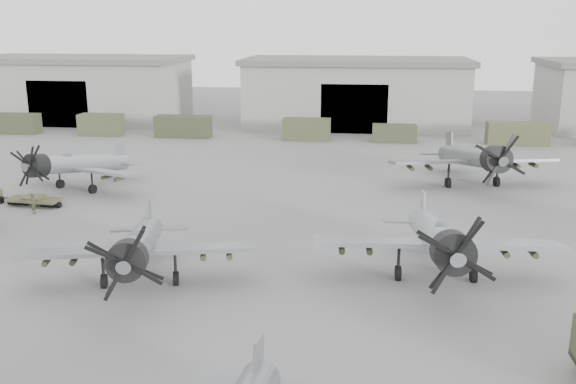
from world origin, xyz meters
name	(u,v)px	position (x,y,z in m)	size (l,w,h in m)	color
ground	(314,361)	(0.00, 0.00, 0.00)	(220.00, 220.00, 0.00)	slate
hangar_left	(80,88)	(-38.00, 61.96, 4.37)	(29.00, 14.80, 8.70)	#99988F
hangar_center	(356,92)	(0.00, 61.96, 4.37)	(29.00, 14.80, 8.70)	#99988F
support_truck_0	(15,124)	(-41.20, 50.00, 1.21)	(5.96, 2.20, 2.42)	#373A26
support_truck_1	(101,125)	(-30.14, 50.00, 1.29)	(5.15, 2.20, 2.57)	#41472E
support_truck_2	(183,127)	(-19.97, 50.00, 1.27)	(6.56, 2.20, 2.54)	#363A26
support_truck_3	(307,129)	(-5.28, 50.00, 1.25)	(5.44, 2.20, 2.49)	#44462E
support_truck_4	(394,133)	(4.76, 50.00, 0.98)	(4.99, 2.20, 1.96)	#3B412A
support_truck_5	(517,133)	(18.25, 50.00, 1.25)	(6.63, 2.20, 2.51)	#4A4A30
aircraft_mid_1	(138,247)	(-9.57, 6.36, 2.20)	(12.18, 10.97, 4.84)	gray
aircraft_mid_2	(438,239)	(5.62, 9.01, 2.37)	(13.03, 11.73, 5.21)	#A0A2A9
aircraft_far_0	(73,165)	(-21.56, 24.46, 2.17)	(11.80, 10.65, 4.77)	#919399
aircraft_far_1	(475,157)	(10.55, 29.77, 2.51)	(13.88, 12.49, 5.52)	gray
tug_trailer	(5,197)	(-25.07, 20.15, 0.52)	(7.03, 2.03, 1.40)	#4B4931
ground_crew	(34,203)	(-21.59, 18.03, 0.76)	(0.55, 0.36, 1.52)	#383725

